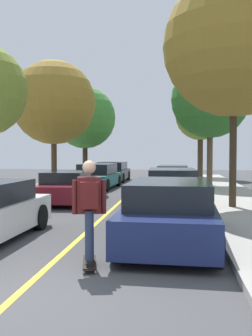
% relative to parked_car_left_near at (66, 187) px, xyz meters
% --- Properties ---
extents(ground, '(80.00, 80.00, 0.00)m').
position_rel_parked_car_left_near_xyz_m(ground, '(2.08, -9.77, -0.61)').
color(ground, '#424244').
extents(center_line, '(0.12, 39.20, 0.01)m').
position_rel_parked_car_left_near_xyz_m(center_line, '(2.08, -5.77, -0.60)').
color(center_line, gold).
rests_on(center_line, ground).
extents(parked_car_left_near, '(1.97, 4.20, 1.23)m').
position_rel_parked_car_left_near_xyz_m(parked_car_left_near, '(0.00, 0.00, 0.00)').
color(parked_car_left_near, maroon).
rests_on(parked_car_left_near, ground).
extents(parked_car_left_far, '(2.14, 4.75, 1.36)m').
position_rel_parked_car_left_near_xyz_m(parked_car_left_far, '(0.00, 6.20, 0.06)').
color(parked_car_left_far, '#196066').
rests_on(parked_car_left_far, ground).
extents(parked_car_left_farthest, '(2.04, 4.18, 1.34)m').
position_rel_parked_car_left_near_xyz_m(parked_car_left_farthest, '(0.00, 11.63, 0.06)').
color(parked_car_left_farthest, '#38383D').
rests_on(parked_car_left_farthest, ground).
extents(parked_car_right_nearest, '(2.13, 4.47, 1.37)m').
position_rel_parked_car_left_near_xyz_m(parked_car_right_nearest, '(4.15, -6.46, 0.07)').
color(parked_car_right_nearest, navy).
rests_on(parked_car_right_nearest, ground).
extents(parked_car_right_near, '(2.11, 4.46, 1.38)m').
position_rel_parked_car_left_near_xyz_m(parked_car_right_near, '(4.16, -0.41, 0.08)').
color(parked_car_right_near, '#B7B7BC').
rests_on(parked_car_right_near, ground).
extents(parked_car_right_far, '(1.92, 4.32, 1.29)m').
position_rel_parked_car_left_near_xyz_m(parked_car_right_far, '(4.15, 6.00, 0.04)').
color(parked_car_right_far, '#B7B7BC').
rests_on(parked_car_right_far, ground).
extents(street_tree_left_near, '(4.37, 4.37, 6.64)m').
position_rel_parked_car_left_near_xyz_m(street_tree_left_near, '(-2.04, 4.84, 3.98)').
color(street_tree_left_near, '#4C3823').
rests_on(street_tree_left_near, sidewalk_left).
extents(street_tree_left_far, '(4.33, 4.33, 6.47)m').
position_rel_parked_car_left_near_xyz_m(street_tree_left_far, '(-2.04, 11.94, 3.82)').
color(street_tree_left_far, '#3D2D1E').
rests_on(street_tree_left_far, sidewalk_left).
extents(street_tree_right_nearest, '(4.77, 4.77, 7.80)m').
position_rel_parked_car_left_near_xyz_m(street_tree_right_nearest, '(6.20, -1.37, 4.95)').
color(street_tree_right_nearest, '#3D2D1E').
rests_on(street_tree_right_nearest, sidewalk_right).
extents(street_tree_right_near, '(4.34, 4.34, 6.99)m').
position_rel_parked_car_left_near_xyz_m(street_tree_right_near, '(6.20, 7.22, 4.34)').
color(street_tree_right_near, brown).
rests_on(street_tree_right_near, sidewalk_right).
extents(street_tree_right_far, '(3.82, 3.82, 6.62)m').
position_rel_parked_car_left_near_xyz_m(street_tree_right_far, '(6.20, 15.19, 4.22)').
color(street_tree_right_far, '#3D2D1E').
rests_on(street_tree_right_far, sidewalk_right).
extents(skateboard, '(0.40, 0.87, 0.10)m').
position_rel_parked_car_left_near_xyz_m(skateboard, '(2.79, -8.35, -0.52)').
color(skateboard, black).
rests_on(skateboard, ground).
extents(skateboarder, '(0.59, 0.70, 1.73)m').
position_rel_parked_car_left_near_xyz_m(skateboarder, '(2.80, -8.38, 0.48)').
color(skateboarder, black).
rests_on(skateboarder, skateboard).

